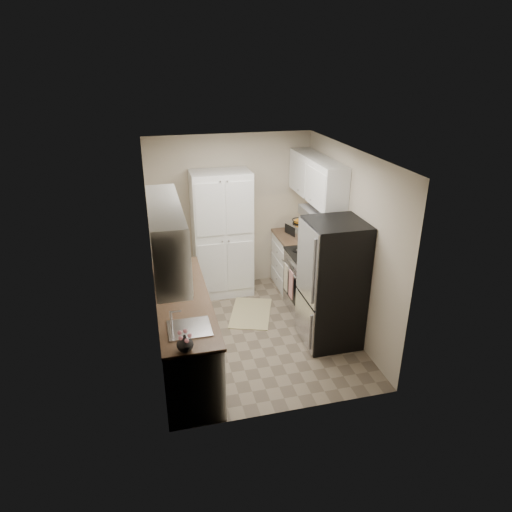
{
  "coord_description": "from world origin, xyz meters",
  "views": [
    {
      "loc": [
        -1.3,
        -5.28,
        3.54
      ],
      "look_at": [
        0.06,
        0.15,
        1.1
      ],
      "focal_mm": 32.0,
      "sensor_mm": 36.0,
      "label": 1
    }
  ],
  "objects": [
    {
      "name": "ground",
      "position": [
        0.0,
        0.0,
        0.0
      ],
      "size": [
        3.2,
        3.2,
        0.0
      ],
      "primitive_type": "plane",
      "color": "#7A6B56",
      "rests_on": "ground"
    },
    {
      "name": "room_shell",
      "position": [
        -0.02,
        -0.01,
        1.63
      ],
      "size": [
        2.64,
        3.24,
        2.52
      ],
      "color": "#B3A690",
      "rests_on": "ground"
    },
    {
      "name": "pantry_cabinet",
      "position": [
        -0.2,
        1.32,
        1.0
      ],
      "size": [
        0.9,
        0.55,
        2.0
      ],
      "primitive_type": "cube",
      "color": "white",
      "rests_on": "ground"
    },
    {
      "name": "base_cabinet_left",
      "position": [
        -0.99,
        -0.43,
        0.44
      ],
      "size": [
        0.6,
        2.3,
        0.88
      ],
      "primitive_type": "cube",
      "color": "white",
      "rests_on": "ground"
    },
    {
      "name": "countertop_left",
      "position": [
        -0.99,
        -0.43,
        0.9
      ],
      "size": [
        0.63,
        2.33,
        0.04
      ],
      "primitive_type": "cube",
      "color": "brown",
      "rests_on": "base_cabinet_left"
    },
    {
      "name": "base_cabinet_right",
      "position": [
        0.99,
        1.19,
        0.44
      ],
      "size": [
        0.6,
        0.8,
        0.88
      ],
      "primitive_type": "cube",
      "color": "white",
      "rests_on": "ground"
    },
    {
      "name": "countertop_right",
      "position": [
        0.99,
        1.19,
        0.9
      ],
      "size": [
        0.63,
        0.83,
        0.04
      ],
      "primitive_type": "cube",
      "color": "brown",
      "rests_on": "base_cabinet_right"
    },
    {
      "name": "electric_range",
      "position": [
        0.97,
        0.39,
        0.48
      ],
      "size": [
        0.71,
        0.78,
        1.13
      ],
      "color": "#B7B7BC",
      "rests_on": "ground"
    },
    {
      "name": "refrigerator",
      "position": [
        0.94,
        -0.41,
        0.85
      ],
      "size": [
        0.7,
        0.72,
        1.7
      ],
      "primitive_type": "cube",
      "color": "#B7B7BC",
      "rests_on": "ground"
    },
    {
      "name": "microwave",
      "position": [
        -1.02,
        0.02,
        1.07
      ],
      "size": [
        0.43,
        0.58,
        0.3
      ],
      "primitive_type": "imported",
      "rotation": [
        0.0,
        0.0,
        1.46
      ],
      "color": "#B9B8BE",
      "rests_on": "countertop_left"
    },
    {
      "name": "wine_bottle",
      "position": [
        -1.09,
        0.48,
        1.08
      ],
      "size": [
        0.08,
        0.08,
        0.31
      ],
      "primitive_type": "cylinder",
      "color": "black",
      "rests_on": "countertop_left"
    },
    {
      "name": "flower_vase",
      "position": [
        -1.07,
        -1.52,
        1.01
      ],
      "size": [
        0.22,
        0.22,
        0.17
      ],
      "primitive_type": "imported",
      "rotation": [
        0.0,
        0.0,
        0.41
      ],
      "color": "beige",
      "rests_on": "countertop_left"
    },
    {
      "name": "cutting_board",
      "position": [
        -0.94,
        0.7,
        1.07
      ],
      "size": [
        0.03,
        0.24,
        0.3
      ],
      "primitive_type": "cube",
      "rotation": [
        0.0,
        0.0,
        -0.06
      ],
      "color": "#509A3D",
      "rests_on": "countertop_left"
    },
    {
      "name": "toaster_oven",
      "position": [
        1.02,
        1.17,
        1.03
      ],
      "size": [
        0.38,
        0.43,
        0.21
      ],
      "primitive_type": "cube",
      "rotation": [
        0.0,
        0.0,
        0.28
      ],
      "color": "silver",
      "rests_on": "countertop_right"
    },
    {
      "name": "fruit_basket",
      "position": [
        1.02,
        1.17,
        1.18
      ],
      "size": [
        0.26,
        0.26,
        0.1
      ],
      "primitive_type": null,
      "rotation": [
        0.0,
        0.0,
        -0.16
      ],
      "color": "orange",
      "rests_on": "toaster_oven"
    },
    {
      "name": "kitchen_mat",
      "position": [
        0.07,
        0.51,
        0.01
      ],
      "size": [
        0.84,
        1.05,
        0.01
      ],
      "primitive_type": "cube",
      "rotation": [
        0.0,
        0.0,
        -0.34
      ],
      "color": "#C3B680",
      "rests_on": "ground"
    }
  ]
}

